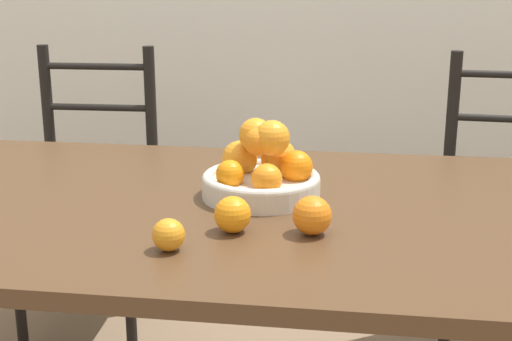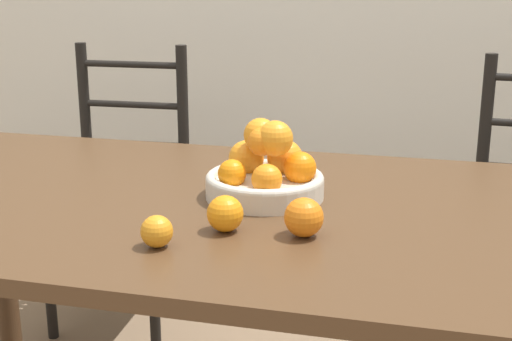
{
  "view_description": "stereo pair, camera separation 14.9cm",
  "coord_description": "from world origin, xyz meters",
  "px_view_note": "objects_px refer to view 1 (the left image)",
  "views": [
    {
      "loc": [
        0.34,
        -1.45,
        1.25
      ],
      "look_at": [
        0.14,
        -0.03,
        0.84
      ],
      "focal_mm": 50.0,
      "sensor_mm": 36.0,
      "label": 1
    },
    {
      "loc": [
        0.49,
        -1.42,
        1.25
      ],
      "look_at": [
        0.14,
        -0.03,
        0.84
      ],
      "focal_mm": 50.0,
      "sensor_mm": 36.0,
      "label": 2
    }
  ],
  "objects_px": {
    "chair_left": "(91,197)",
    "orange_loose_1": "(233,215)",
    "orange_loose_0": "(169,235)",
    "chair_right": "(509,217)",
    "orange_loose_2": "(312,215)",
    "fruit_bowl": "(262,172)"
  },
  "relations": [
    {
      "from": "orange_loose_0",
      "to": "orange_loose_2",
      "type": "height_order",
      "value": "orange_loose_2"
    },
    {
      "from": "chair_left",
      "to": "orange_loose_0",
      "type": "bearing_deg",
      "value": -63.79
    },
    {
      "from": "orange_loose_0",
      "to": "chair_right",
      "type": "height_order",
      "value": "chair_right"
    },
    {
      "from": "orange_loose_1",
      "to": "chair_right",
      "type": "xyz_separation_m",
      "value": [
        0.73,
        0.98,
        -0.32
      ]
    },
    {
      "from": "orange_loose_0",
      "to": "orange_loose_2",
      "type": "xyz_separation_m",
      "value": [
        0.25,
        0.12,
        0.01
      ]
    },
    {
      "from": "fruit_bowl",
      "to": "orange_loose_0",
      "type": "distance_m",
      "value": 0.36
    },
    {
      "from": "orange_loose_1",
      "to": "orange_loose_2",
      "type": "distance_m",
      "value": 0.15
    },
    {
      "from": "orange_loose_2",
      "to": "chair_left",
      "type": "height_order",
      "value": "chair_left"
    },
    {
      "from": "fruit_bowl",
      "to": "chair_left",
      "type": "bearing_deg",
      "value": 133.26
    },
    {
      "from": "orange_loose_0",
      "to": "chair_right",
      "type": "bearing_deg",
      "value": 52.8
    },
    {
      "from": "orange_loose_2",
      "to": "orange_loose_1",
      "type": "bearing_deg",
      "value": -176.1
    },
    {
      "from": "orange_loose_0",
      "to": "chair_right",
      "type": "relative_size",
      "value": 0.06
    },
    {
      "from": "orange_loose_0",
      "to": "chair_left",
      "type": "bearing_deg",
      "value": 118.03
    },
    {
      "from": "orange_loose_1",
      "to": "chair_left",
      "type": "relative_size",
      "value": 0.07
    },
    {
      "from": "fruit_bowl",
      "to": "chair_right",
      "type": "height_order",
      "value": "chair_right"
    },
    {
      "from": "fruit_bowl",
      "to": "orange_loose_1",
      "type": "relative_size",
      "value": 3.68
    },
    {
      "from": "chair_right",
      "to": "orange_loose_2",
      "type": "bearing_deg",
      "value": -117.32
    },
    {
      "from": "orange_loose_1",
      "to": "orange_loose_2",
      "type": "xyz_separation_m",
      "value": [
        0.15,
        0.01,
        0.0
      ]
    },
    {
      "from": "chair_left",
      "to": "orange_loose_1",
      "type": "bearing_deg",
      "value": -57.16
    },
    {
      "from": "orange_loose_1",
      "to": "chair_left",
      "type": "height_order",
      "value": "chair_left"
    },
    {
      "from": "orange_loose_2",
      "to": "chair_left",
      "type": "bearing_deg",
      "value": 130.58
    },
    {
      "from": "fruit_bowl",
      "to": "orange_loose_0",
      "type": "bearing_deg",
      "value": -110.06
    }
  ]
}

